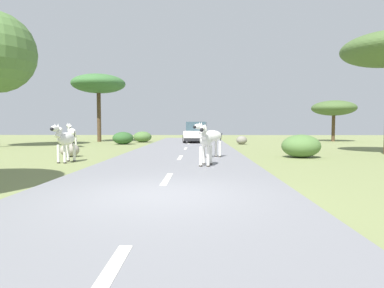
{
  "coord_description": "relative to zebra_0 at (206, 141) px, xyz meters",
  "views": [
    {
      "loc": [
        0.84,
        -6.89,
        1.48
      ],
      "look_at": [
        0.51,
        7.71,
        0.67
      ],
      "focal_mm": 31.32,
      "sensor_mm": 36.0,
      "label": 1
    }
  ],
  "objects": [
    {
      "name": "bush_1",
      "position": [
        -5.27,
        17.62,
        -0.46
      ],
      "size": [
        1.59,
        1.43,
        0.95
      ],
      "primitive_type": "ellipsoid",
      "color": "#4C7038",
      "rests_on": "ground_plane"
    },
    {
      "name": "rock_1",
      "position": [
        3.09,
        14.48,
        -0.61
      ],
      "size": [
        0.84,
        0.77,
        0.66
      ],
      "primitive_type": "ellipsoid",
      "color": "gray",
      "rests_on": "ground_plane"
    },
    {
      "name": "zebra_0",
      "position": [
        0.0,
        0.0,
        0.0
      ],
      "size": [
        0.58,
        1.57,
        1.49
      ],
      "rotation": [
        0.0,
        0.0,
        2.97
      ],
      "color": "silver",
      "rests_on": "road"
    },
    {
      "name": "lane_markings",
      "position": [
        -1.08,
        -5.95,
        -0.88
      ],
      "size": [
        0.16,
        56.0,
        0.01
      ],
      "color": "silver",
      "rests_on": "road"
    },
    {
      "name": "ground_plane",
      "position": [
        -1.05,
        -4.95,
        -0.94
      ],
      "size": [
        90.0,
        90.0,
        0.0
      ],
      "primitive_type": "plane",
      "color": "olive"
    },
    {
      "name": "rock_0",
      "position": [
        -6.38,
        3.85,
        -0.62
      ],
      "size": [
        0.89,
        0.82,
        0.63
      ],
      "primitive_type": "ellipsoid",
      "color": "gray",
      "rests_on": "ground_plane"
    },
    {
      "name": "tree_0",
      "position": [
        12.21,
        19.57,
        2.14
      ],
      "size": [
        3.99,
        3.99,
        3.79
      ],
      "color": "#4C3823",
      "rests_on": "ground_plane"
    },
    {
      "name": "tree_1",
      "position": [
        -9.35,
        18.37,
        4.27
      ],
      "size": [
        4.79,
        4.79,
        6.09
      ],
      "color": "#4C3823",
      "rests_on": "ground_plane"
    },
    {
      "name": "zebra_3",
      "position": [
        0.27,
        3.12,
        0.05
      ],
      "size": [
        1.43,
        1.22,
        1.58
      ],
      "rotation": [
        0.0,
        0.0,
        2.24
      ],
      "color": "silver",
      "rests_on": "road"
    },
    {
      "name": "zebra_2",
      "position": [
        -5.57,
        1.33,
        -0.01
      ],
      "size": [
        0.59,
        1.64,
        1.56
      ],
      "rotation": [
        0.0,
        0.0,
        2.99
      ],
      "color": "silver",
      "rests_on": "ground_plane"
    },
    {
      "name": "road",
      "position": [
        -1.08,
        -4.95,
        -0.91
      ],
      "size": [
        6.0,
        64.0,
        0.05
      ],
      "primitive_type": "cube",
      "color": "slate",
      "rests_on": "ground_plane"
    },
    {
      "name": "zebra_1",
      "position": [
        -8.99,
        10.84,
        0.06
      ],
      "size": [
        1.27,
        1.53,
        1.67
      ],
      "rotation": [
        0.0,
        0.0,
        0.66
      ],
      "color": "silver",
      "rests_on": "ground_plane"
    },
    {
      "name": "bush_3",
      "position": [
        4.48,
        3.7,
        -0.4
      ],
      "size": [
        1.77,
        1.6,
        1.06
      ],
      "primitive_type": "ellipsoid",
      "color": "#4C7038",
      "rests_on": "ground_plane"
    },
    {
      "name": "bush_2",
      "position": [
        -6.25,
        14.33,
        -0.45
      ],
      "size": [
        1.63,
        1.47,
        0.98
      ],
      "primitive_type": "ellipsoid",
      "color": "#2D5628",
      "rests_on": "ground_plane"
    },
    {
      "name": "car_0",
      "position": [
        -0.48,
        16.94,
        -0.09
      ],
      "size": [
        2.25,
        4.45,
        1.74
      ],
      "rotation": [
        0.0,
        0.0,
        3.07
      ],
      "color": "white",
      "rests_on": "road"
    }
  ]
}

